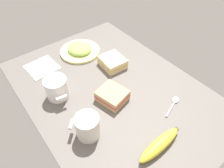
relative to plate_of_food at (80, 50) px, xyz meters
The scene contains 9 objects.
tabletop 29.83cm from the plate_of_food, behind, with size 90.00×64.00×2.00cm, color #5B5651.
plate_of_food is the anchor object (origin of this frame).
coffee_mug_black 29.21cm from the plate_of_food, 131.41° to the left, with size 11.16×8.75×8.69cm.
coffee_mug_milky 46.52cm from the plate_of_food, 151.80° to the left, with size 9.39×9.45×8.95cm.
sandwich_main 19.29cm from the plate_of_food, 160.88° to the right, with size 11.34×10.35×4.40cm.
sandwich_side 34.49cm from the plate_of_food, 169.60° to the left, with size 12.29×11.52×4.40cm.
banana 59.43cm from the plate_of_food, behind, with size 4.57×17.82×3.99cm.
spoon 51.44cm from the plate_of_food, 167.77° to the right, with size 5.09×11.10×0.80cm.
paper_napkin 19.92cm from the plate_of_food, 87.68° to the left, with size 12.65×12.65×0.30cm, color white.
Camera 1 is at (-43.94, 34.50, 62.50)cm, focal length 32.14 mm.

